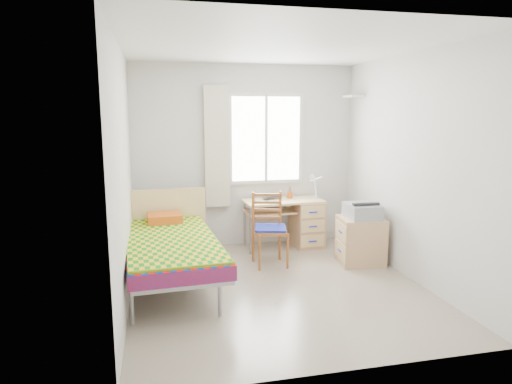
# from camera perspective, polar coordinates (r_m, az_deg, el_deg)

# --- Properties ---
(floor) EXTENTS (3.50, 3.50, 0.00)m
(floor) POSITION_cam_1_polar(r_m,az_deg,el_deg) (5.24, 2.61, -11.73)
(floor) COLOR #BCAD93
(floor) RESTS_ON ground
(ceiling) EXTENTS (3.50, 3.50, 0.00)m
(ceiling) POSITION_cam_1_polar(r_m,az_deg,el_deg) (4.91, 2.86, 17.74)
(ceiling) COLOR white
(ceiling) RESTS_ON wall_back
(wall_back) EXTENTS (3.20, 0.00, 3.20)m
(wall_back) POSITION_cam_1_polar(r_m,az_deg,el_deg) (6.60, -1.34, 4.46)
(wall_back) COLOR silver
(wall_back) RESTS_ON ground
(wall_left) EXTENTS (0.00, 3.50, 3.50)m
(wall_left) POSITION_cam_1_polar(r_m,az_deg,el_deg) (4.74, -16.27, 1.86)
(wall_left) COLOR silver
(wall_left) RESTS_ON ground
(wall_right) EXTENTS (0.00, 3.50, 3.50)m
(wall_right) POSITION_cam_1_polar(r_m,az_deg,el_deg) (5.55, 18.88, 2.86)
(wall_right) COLOR silver
(wall_right) RESTS_ON ground
(window) EXTENTS (1.10, 0.04, 1.30)m
(window) POSITION_cam_1_polar(r_m,az_deg,el_deg) (6.62, 1.25, 6.65)
(window) COLOR white
(window) RESTS_ON wall_back
(curtain) EXTENTS (0.35, 0.05, 1.70)m
(curtain) POSITION_cam_1_polar(r_m,az_deg,el_deg) (6.45, -4.90, 5.63)
(curtain) COLOR #F7EACC
(curtain) RESTS_ON wall_back
(floating_shelf) EXTENTS (0.20, 0.32, 0.03)m
(floating_shelf) POSITION_cam_1_polar(r_m,az_deg,el_deg) (6.70, 12.11, 11.61)
(floating_shelf) COLOR white
(floating_shelf) RESTS_ON wall_right
(bed) EXTENTS (1.13, 2.20, 0.93)m
(bed) POSITION_cam_1_polar(r_m,az_deg,el_deg) (5.33, -10.58, -6.38)
(bed) COLOR #94959C
(bed) RESTS_ON floor
(desk) EXTENTS (1.14, 0.57, 0.70)m
(desk) POSITION_cam_1_polar(r_m,az_deg,el_deg) (6.65, 5.80, -3.57)
(desk) COLOR #E2BF77
(desk) RESTS_ON floor
(chair) EXTENTS (0.48, 0.48, 0.93)m
(chair) POSITION_cam_1_polar(r_m,az_deg,el_deg) (5.82, 1.73, -4.06)
(chair) COLOR brown
(chair) RESTS_ON floor
(cabinet) EXTENTS (0.61, 0.55, 0.60)m
(cabinet) POSITION_cam_1_polar(r_m,az_deg,el_deg) (6.07, 12.92, -5.92)
(cabinet) COLOR tan
(cabinet) RESTS_ON floor
(printer) EXTENTS (0.41, 0.46, 0.19)m
(printer) POSITION_cam_1_polar(r_m,az_deg,el_deg) (5.97, 13.12, -2.27)
(printer) COLOR #9B9EA3
(printer) RESTS_ON cabinet
(laptop) EXTENTS (0.36, 0.30, 0.02)m
(laptop) POSITION_cam_1_polar(r_m,az_deg,el_deg) (6.53, 2.19, -0.83)
(laptop) COLOR black
(laptop) RESTS_ON desk
(pen_cup) EXTENTS (0.08, 0.08, 0.10)m
(pen_cup) POSITION_cam_1_polar(r_m,az_deg,el_deg) (6.63, 4.23, -0.36)
(pen_cup) COLOR orange
(pen_cup) RESTS_ON desk
(task_lamp) EXTENTS (0.22, 0.31, 0.38)m
(task_lamp) POSITION_cam_1_polar(r_m,az_deg,el_deg) (6.54, 7.31, 1.12)
(task_lamp) COLOR white
(task_lamp) RESTS_ON desk
(book) EXTENTS (0.25, 0.27, 0.02)m
(book) POSITION_cam_1_polar(r_m,az_deg,el_deg) (6.43, 1.67, -2.09)
(book) COLOR gray
(book) RESTS_ON desk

